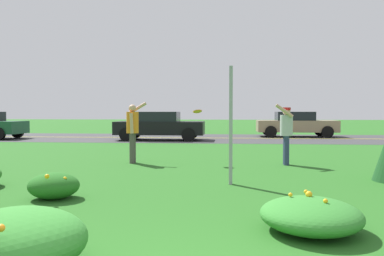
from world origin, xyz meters
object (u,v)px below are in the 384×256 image
object	(u,v)px
person_catcher_red_cap_gray_shirt	(286,130)
frisbee_orange	(197,111)
car_black_center_left	(160,126)
car_tan_center_right	(296,124)
person_thrower_orange_shirt	(133,128)
sign_post_near_path	(231,125)

from	to	relation	value
person_catcher_red_cap_gray_shirt	frisbee_orange	size ratio (longest dim) A/B	6.31
car_black_center_left	car_tan_center_right	world-z (taller)	same
person_thrower_orange_shirt	car_tan_center_right	bearing A→B (deg)	61.64
frisbee_orange	sign_post_near_path	bearing A→B (deg)	-73.80
person_thrower_orange_shirt	person_catcher_red_cap_gray_shirt	xyz separation A→B (m)	(4.26, 0.00, -0.04)
sign_post_near_path	person_catcher_red_cap_gray_shirt	size ratio (longest dim) A/B	1.41
frisbee_orange	car_black_center_left	size ratio (longest dim) A/B	0.06
sign_post_near_path	car_tan_center_right	world-z (taller)	sign_post_near_path
person_catcher_red_cap_gray_shirt	frisbee_orange	bearing A→B (deg)	176.86
person_catcher_red_cap_gray_shirt	car_tan_center_right	bearing A→B (deg)	79.10
person_thrower_orange_shirt	person_catcher_red_cap_gray_shirt	world-z (taller)	person_thrower_orange_shirt
sign_post_near_path	person_catcher_red_cap_gray_shirt	xyz separation A→B (m)	(1.53, 2.99, -0.22)
sign_post_near_path	car_black_center_left	size ratio (longest dim) A/B	0.52
sign_post_near_path	frisbee_orange	bearing A→B (deg)	106.20
sign_post_near_path	car_tan_center_right	xyz separation A→B (m)	(3.89, 15.25, -0.44)
frisbee_orange	car_black_center_left	bearing A→B (deg)	106.62
sign_post_near_path	car_black_center_left	world-z (taller)	sign_post_near_path
car_black_center_left	frisbee_orange	bearing A→B (deg)	-73.38
sign_post_near_path	car_tan_center_right	distance (m)	15.75
person_thrower_orange_shirt	car_black_center_left	bearing A→B (deg)	95.14
sign_post_near_path	person_thrower_orange_shirt	distance (m)	4.05
sign_post_near_path	frisbee_orange	xyz separation A→B (m)	(-0.91, 3.13, 0.28)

